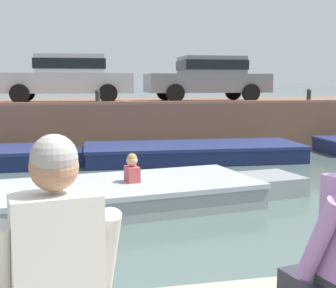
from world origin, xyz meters
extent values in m
plane|color=#4C605B|center=(0.00, 5.65, 0.00)|extent=(400.00, 400.00, 0.00)
cube|color=brown|center=(0.00, 14.29, 0.72)|extent=(60.00, 6.00, 1.45)
cube|color=#9F6C52|center=(0.00, 11.41, 1.49)|extent=(60.00, 0.24, 0.08)
cube|color=navy|center=(2.11, 9.50, 0.19)|extent=(5.81, 2.29, 0.37)
cube|color=navy|center=(-1.32, 9.65, 0.19)|extent=(1.19, 1.17, 0.37)
cube|color=navy|center=(2.11, 9.50, 0.41)|extent=(5.88, 2.35, 0.08)
cube|color=brown|center=(2.54, 9.48, 0.31)|extent=(0.32, 1.84, 0.06)
cube|color=#93999E|center=(-1.02, 5.03, 0.18)|extent=(6.11, 2.80, 0.35)
cube|color=#93999E|center=(2.47, 5.57, 0.18)|extent=(1.33, 1.23, 0.35)
cube|color=#B1B7BD|center=(-1.02, 5.03, 0.39)|extent=(6.18, 2.87, 0.08)
cube|color=brown|center=(-1.45, 4.96, 0.29)|extent=(0.50, 1.75, 0.06)
cube|color=#C64C51|center=(-0.15, 5.16, 0.47)|extent=(0.25, 0.35, 0.44)
sphere|color=tan|center=(-0.15, 5.16, 0.79)|extent=(0.19, 0.19, 0.19)
sphere|color=tan|center=(-0.15, 5.16, 0.83)|extent=(0.17, 0.17, 0.17)
cube|color=#B7BABC|center=(-1.21, 13.37, 2.07)|extent=(4.40, 1.86, 0.64)
cube|color=#B7BABC|center=(-1.04, 13.37, 2.69)|extent=(2.22, 1.59, 0.60)
cube|color=black|center=(-1.04, 13.37, 2.69)|extent=(2.31, 1.62, 0.33)
cylinder|color=black|center=(-2.59, 12.54, 1.75)|extent=(0.61, 0.20, 0.60)
cylinder|color=black|center=(-2.53, 14.30, 1.75)|extent=(0.61, 0.20, 0.60)
cylinder|color=black|center=(0.11, 12.45, 1.75)|extent=(0.61, 0.20, 0.60)
cylinder|color=black|center=(0.16, 14.21, 1.75)|extent=(0.61, 0.20, 0.60)
cube|color=slate|center=(3.64, 13.37, 2.07)|extent=(4.26, 1.81, 0.64)
cube|color=slate|center=(3.81, 13.37, 2.69)|extent=(2.14, 1.57, 0.60)
cube|color=black|center=(3.81, 13.37, 2.69)|extent=(2.22, 1.61, 0.33)
cylinder|color=black|center=(2.31, 12.49, 1.75)|extent=(0.60, 0.19, 0.60)
cylinder|color=black|center=(2.34, 14.29, 1.75)|extent=(0.60, 0.19, 0.60)
cylinder|color=black|center=(4.94, 12.46, 1.75)|extent=(0.60, 0.19, 0.60)
cylinder|color=black|center=(4.96, 14.25, 1.75)|extent=(0.60, 0.19, 0.60)
cylinder|color=#2D2B28|center=(-0.28, 11.54, 1.62)|extent=(0.14, 0.14, 0.35)
sphere|color=#2D2B28|center=(-0.28, 11.54, 1.82)|extent=(0.15, 0.15, 0.15)
cylinder|color=#2D2B28|center=(6.58, 11.54, 1.62)|extent=(0.14, 0.14, 0.35)
sphere|color=#2D2B28|center=(6.58, 11.54, 1.82)|extent=(0.15, 0.15, 0.15)
cube|color=silver|center=(-1.25, -0.60, 1.38)|extent=(0.39, 0.28, 0.52)
cylinder|color=silver|center=(-1.04, -0.51, 1.32)|extent=(0.14, 0.30, 0.47)
cylinder|color=silver|center=(-1.48, -0.59, 1.32)|extent=(0.14, 0.30, 0.47)
sphere|color=#A37556|center=(-1.25, -0.60, 1.75)|extent=(0.20, 0.20, 0.20)
sphere|color=gray|center=(-1.25, -0.61, 1.79)|extent=(0.19, 0.19, 0.19)
cube|color=#282833|center=(0.18, -0.31, 0.99)|extent=(0.49, 0.40, 0.14)
cylinder|color=#8C669E|center=(-0.01, -0.52, 1.32)|extent=(0.14, 0.30, 0.47)
camera|label=1|loc=(-1.20, -2.50, 2.08)|focal=50.00mm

